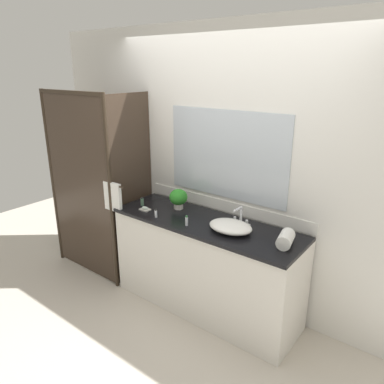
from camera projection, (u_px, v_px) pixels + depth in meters
ground_plane at (204, 306)px, 3.54m from camera, size 8.00×8.00×0.00m
wall_back_with_mirror at (227, 170)px, 3.38m from camera, size 4.40×0.06×2.60m
vanity_cabinet at (205, 265)px, 3.40m from camera, size 1.80×0.58×0.90m
shower_enclosure at (96, 186)px, 3.80m from camera, size 1.20×0.59×2.00m
sink_basin at (230, 226)px, 3.05m from camera, size 0.38×0.29×0.08m
faucet at (240, 219)px, 3.17m from camera, size 0.17×0.14×0.17m
potted_plant at (178, 198)px, 3.51m from camera, size 0.18×0.18×0.20m
soap_dish at (145, 209)px, 3.51m from camera, size 0.10×0.07×0.04m
amenity_bottle_shampoo at (142, 202)px, 3.62m from camera, size 0.03×0.03×0.08m
amenity_bottle_lotion at (156, 213)px, 3.33m from camera, size 0.02×0.02×0.08m
amenity_bottle_conditioner at (187, 221)px, 3.15m from camera, size 0.02×0.02×0.09m
rolled_towel_near_edge at (286, 239)px, 2.79m from camera, size 0.15×0.22×0.11m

